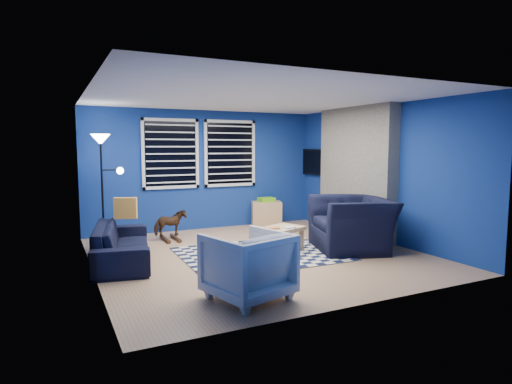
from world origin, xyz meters
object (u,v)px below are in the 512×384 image
(floor_lamp, at_px, (102,154))
(tv, at_px, (316,162))
(sofa, at_px, (122,243))
(armchair_big, at_px, (352,224))
(coffee_table, at_px, (279,235))
(rocking_horse, at_px, (170,224))
(cabinet, at_px, (266,213))
(armchair_bent, at_px, (248,265))

(floor_lamp, bearing_deg, tv, 1.62)
(sofa, xyz_separation_m, armchair_big, (3.64, -0.86, 0.15))
(sofa, relative_size, coffee_table, 1.99)
(sofa, xyz_separation_m, rocking_horse, (1.05, 1.19, 0.03))
(tv, distance_m, cabinet, 1.61)
(tv, xyz_separation_m, cabinet, (-1.12, 0.25, -1.12))
(tv, relative_size, rocking_horse, 1.71)
(sofa, distance_m, armchair_bent, 2.49)
(armchair_bent, xyz_separation_m, cabinet, (2.32, 4.02, -0.11))
(cabinet, bearing_deg, armchair_bent, -100.02)
(armchair_big, height_order, cabinet, armchair_big)
(tv, bearing_deg, floor_lamp, -178.38)
(coffee_table, distance_m, floor_lamp, 3.40)
(sofa, height_order, floor_lamp, floor_lamp)
(coffee_table, bearing_deg, rocking_horse, 128.59)
(armchair_big, relative_size, floor_lamp, 0.69)
(sofa, relative_size, floor_lamp, 1.00)
(armchair_big, distance_m, rocking_horse, 3.31)
(tv, height_order, armchair_bent, tv)
(rocking_horse, bearing_deg, sofa, 131.33)
(tv, relative_size, floor_lamp, 0.51)
(tv, xyz_separation_m, sofa, (-4.49, -1.52, -1.11))
(sofa, xyz_separation_m, armchair_bent, (1.05, -2.26, 0.10))
(armchair_bent, height_order, rocking_horse, armchair_bent)
(armchair_big, bearing_deg, coffee_table, -87.57)
(cabinet, relative_size, floor_lamp, 0.38)
(armchair_bent, relative_size, coffee_table, 0.87)
(armchair_bent, bearing_deg, sofa, -80.42)
(tv, relative_size, coffee_table, 1.01)
(armchair_bent, xyz_separation_m, floor_lamp, (-1.13, 3.65, 1.22))
(coffee_table, xyz_separation_m, floor_lamp, (-2.49, 1.91, 1.31))
(armchair_big, height_order, armchair_bent, armchair_big)
(tv, xyz_separation_m, armchair_bent, (-3.45, -3.77, -1.01))
(sofa, distance_m, coffee_table, 2.47)
(armchair_big, distance_m, cabinet, 2.65)
(cabinet, bearing_deg, armchair_big, -64.07)
(cabinet, bearing_deg, tv, 7.41)
(tv, relative_size, sofa, 0.51)
(floor_lamp, bearing_deg, rocking_horse, -10.07)
(sofa, xyz_separation_m, floor_lamp, (-0.08, 1.39, 1.32))
(tv, height_order, rocking_horse, tv)
(armchair_big, bearing_deg, rocking_horse, -110.33)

